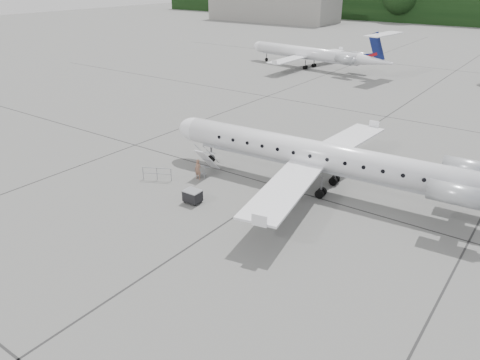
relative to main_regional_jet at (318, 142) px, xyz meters
The scene contains 8 objects.
ground 8.47m from the main_regional_jet, 76.05° to the right, with size 320.00×320.00×0.00m, color slate.
terminal_building 123.12m from the main_regional_jet, 123.61° to the left, with size 40.00×14.00×10.00m, color gray.
main_regional_jet is the anchor object (origin of this frame).
airstair 8.82m from the main_regional_jet, 161.80° to the right, with size 0.85×2.15×2.23m, color white, non-canonical shape.
passenger 9.28m from the main_regional_jet, 154.11° to the right, with size 0.57×0.38×1.57m, color #875D49.
safety_railing 12.28m from the main_regional_jet, 150.39° to the right, with size 2.20×0.08×1.00m, color gray, non-canonical shape.
baggage_cart 9.62m from the main_regional_jet, 128.51° to the right, with size 1.13×0.91×0.98m, color black, non-canonical shape.
bg_regional_left 46.85m from the main_regional_jet, 119.41° to the left, with size 24.93×17.95×6.54m, color white, non-canonical shape.
Camera 1 is at (11.90, -21.09, 14.62)m, focal length 35.00 mm.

